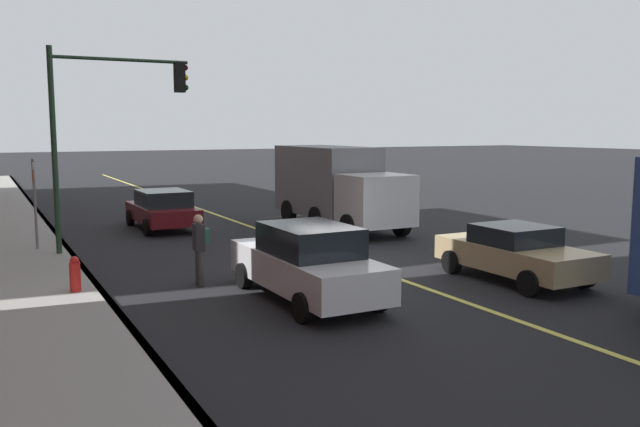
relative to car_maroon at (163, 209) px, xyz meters
name	(u,v)px	position (x,y,z in m)	size (l,w,h in m)	color
ground	(345,260)	(-8.35, -3.10, -0.75)	(200.00, 200.00, 0.00)	black
sidewalk_slab	(31,290)	(-8.35, 5.16, -0.68)	(80.00, 2.91, 0.15)	gray
curb_edge	(94,284)	(-8.35, 3.78, -0.68)	(80.00, 0.16, 0.15)	slate
lane_stripe_center	(345,260)	(-8.35, -3.10, -0.75)	(80.00, 0.16, 0.01)	#D8CC4C
car_maroon	(163,209)	(0.00, 0.00, 0.00)	(4.35, 2.01, 1.46)	#591116
car_white	(307,262)	(-11.75, -0.18, 0.08)	(4.78, 1.92, 1.67)	silver
car_tan	(515,252)	(-12.44, -5.57, -0.05)	(4.13, 1.95, 1.37)	tan
truck_gray	(336,185)	(-2.69, -5.92, 0.86)	(7.02, 2.38, 3.05)	silver
pedestrian_with_backpack	(200,244)	(-9.34, 1.48, 0.25)	(0.42, 0.39, 1.71)	#383838
traffic_light_mast	(106,115)	(-4.27, 2.63, 3.37)	(0.28, 4.02, 6.03)	#1E3823
street_sign_post	(35,198)	(-3.20, 4.61, 0.93)	(0.60, 0.08, 2.85)	slate
fire_hydrant	(75,277)	(-9.25, 4.30, -0.29)	(0.24, 0.24, 0.94)	red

